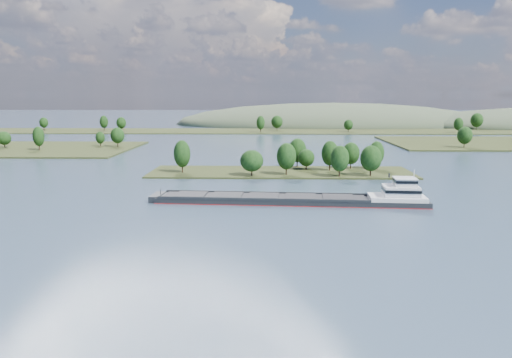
{
  "coord_description": "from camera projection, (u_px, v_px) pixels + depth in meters",
  "views": [
    {
      "loc": [
        -4.6,
        -9.76,
        29.59
      ],
      "look_at": [
        -8.23,
        130.0,
        6.0
      ],
      "focal_mm": 35.0,
      "sensor_mm": 36.0,
      "label": 1
    }
  ],
  "objects": [
    {
      "name": "ground",
      "position": [
        286.0,
        208.0,
        132.71
      ],
      "size": [
        1800.0,
        1800.0,
        0.0
      ],
      "primitive_type": "plane",
      "color": "#35455C",
      "rests_on": "ground"
    },
    {
      "name": "tree_island",
      "position": [
        296.0,
        163.0,
        190.1
      ],
      "size": [
        100.0,
        31.58,
        13.5
      ],
      "color": "#262E14",
      "rests_on": "ground"
    },
    {
      "name": "back_shoreline",
      "position": [
        285.0,
        131.0,
        408.3
      ],
      "size": [
        900.0,
        60.0,
        15.38
      ],
      "color": "#262E14",
      "rests_on": "ground"
    },
    {
      "name": "hill_west",
      "position": [
        333.0,
        125.0,
        505.75
      ],
      "size": [
        320.0,
        160.0,
        44.0
      ],
      "primitive_type": "ellipsoid",
      "color": "#39452F",
      "rests_on": "ground"
    },
    {
      "name": "cargo_barge",
      "position": [
        307.0,
        199.0,
        137.9
      ],
      "size": [
        77.1,
        14.58,
        10.37
      ],
      "color": "black",
      "rests_on": "ground"
    }
  ]
}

